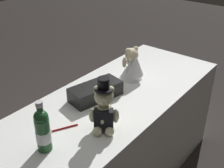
% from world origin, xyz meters
% --- Properties ---
extents(reception_table, '(1.86, 0.71, 0.77)m').
position_xyz_m(reception_table, '(0.00, 0.00, 0.39)').
color(reception_table, white).
rests_on(reception_table, ground_plane).
extents(teddy_bear_groom, '(0.16, 0.15, 0.31)m').
position_xyz_m(teddy_bear_groom, '(-0.29, -0.17, 0.90)').
color(teddy_bear_groom, beige).
rests_on(teddy_bear_groom, reception_table).
extents(teddy_bear_bride, '(0.19, 0.22, 0.24)m').
position_xyz_m(teddy_bear_bride, '(0.30, 0.05, 0.88)').
color(teddy_bear_bride, white).
rests_on(teddy_bear_bride, reception_table).
extents(champagne_bottle, '(0.08, 0.08, 0.28)m').
position_xyz_m(champagne_bottle, '(-0.60, -0.04, 0.89)').
color(champagne_bottle, '#205229').
rests_on(champagne_bottle, reception_table).
extents(signing_pen, '(0.14, 0.08, 0.01)m').
position_xyz_m(signing_pen, '(-0.43, 0.01, 0.78)').
color(signing_pen, maroon).
rests_on(signing_pen, reception_table).
extents(gift_case_black, '(0.37, 0.23, 0.10)m').
position_xyz_m(gift_case_black, '(-0.07, 0.08, 0.82)').
color(gift_case_black, black).
rests_on(gift_case_black, reception_table).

